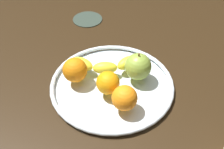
# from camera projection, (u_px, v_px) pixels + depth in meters

# --- Properties ---
(ground_plane) EXTENTS (1.27, 1.27, 0.04)m
(ground_plane) POSITION_uv_depth(u_px,v_px,m) (112.00, 92.00, 0.80)
(ground_plane) COLOR black
(fruit_bowl) EXTENTS (0.35, 0.35, 0.02)m
(fruit_bowl) POSITION_uv_depth(u_px,v_px,m) (112.00, 85.00, 0.78)
(fruit_bowl) COLOR silver
(fruit_bowl) RESTS_ON ground_plane
(banana) EXTENTS (0.21, 0.09, 0.04)m
(banana) POSITION_uv_depth(u_px,v_px,m) (106.00, 65.00, 0.80)
(banana) COLOR yellow
(banana) RESTS_ON fruit_bowl
(apple) EXTENTS (0.08, 0.08, 0.08)m
(apple) POSITION_uv_depth(u_px,v_px,m) (138.00, 67.00, 0.77)
(apple) COLOR #88A73D
(apple) RESTS_ON fruit_bowl
(orange_front_left) EXTENTS (0.07, 0.07, 0.07)m
(orange_front_left) POSITION_uv_depth(u_px,v_px,m) (125.00, 98.00, 0.69)
(orange_front_left) COLOR orange
(orange_front_left) RESTS_ON fruit_bowl
(orange_center) EXTENTS (0.06, 0.06, 0.06)m
(orange_center) POSITION_uv_depth(u_px,v_px,m) (108.00, 83.00, 0.73)
(orange_center) COLOR orange
(orange_center) RESTS_ON fruit_bowl
(orange_back_right) EXTENTS (0.07, 0.07, 0.07)m
(orange_back_right) POSITION_uv_depth(u_px,v_px,m) (75.00, 70.00, 0.76)
(orange_back_right) COLOR orange
(orange_back_right) RESTS_ON fruit_bowl
(ambient_coaster) EXTENTS (0.11, 0.11, 0.01)m
(ambient_coaster) POSITION_uv_depth(u_px,v_px,m) (88.00, 19.00, 1.04)
(ambient_coaster) COLOR #2B372E
(ambient_coaster) RESTS_ON ground_plane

